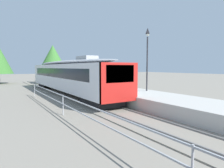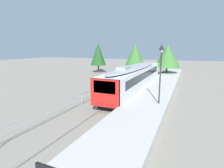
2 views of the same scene
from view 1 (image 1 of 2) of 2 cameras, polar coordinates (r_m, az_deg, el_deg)
ground_plane at (r=13.49m, az=-14.22°, el=-7.79°), size 160.00×160.00×0.00m
track_rails at (r=14.65m, az=-2.92°, el=-6.50°), size 3.20×60.00×0.14m
commuter_train at (r=21.30m, az=-12.92°, el=2.69°), size 2.82×20.14×3.74m
station_platform at (r=16.38m, az=7.07°, el=-3.83°), size 3.90×60.00×0.90m
platform_lamp_mid_platform at (r=17.02m, az=10.34°, el=10.54°), size 0.34×0.34×5.35m
carpark_fence at (r=4.92m, az=22.57°, el=-19.81°), size 0.06×36.06×1.25m
tree_distant_left at (r=35.91m, az=-16.95°, el=7.15°), size 5.12×5.12×6.83m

